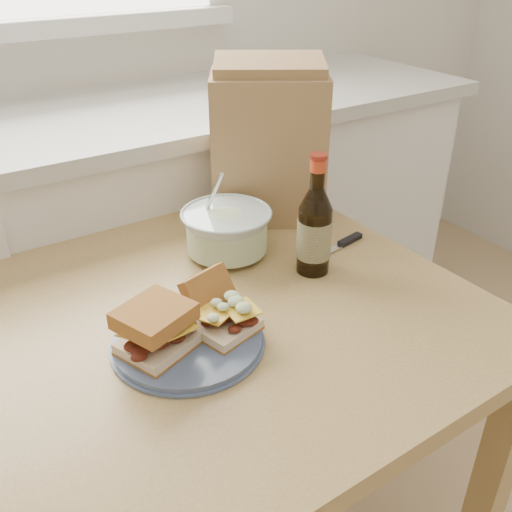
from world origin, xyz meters
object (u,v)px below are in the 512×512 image
coleslaw_bowl (227,233)px  dining_table (221,347)px  paper_bag (268,148)px  beer_bottle (315,229)px  plate (188,341)px

coleslaw_bowl → dining_table: bearing=-125.6°
paper_bag → dining_table: bearing=-105.2°
dining_table → coleslaw_bowl: 0.24m
coleslaw_bowl → beer_bottle: 0.20m
dining_table → beer_bottle: size_ratio=3.67×
dining_table → beer_bottle: 0.30m
paper_bag → coleslaw_bowl: bearing=-115.3°
plate → dining_table: bearing=38.0°
plate → coleslaw_bowl: bearing=47.4°
plate → paper_bag: paper_bag is taller
dining_table → coleslaw_bowl: coleslaw_bowl is taller
plate → coleslaw_bowl: coleslaw_bowl is taller
beer_bottle → paper_bag: bearing=55.1°
paper_bag → plate: bearing=-106.4°
beer_bottle → paper_bag: (0.07, 0.27, 0.08)m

